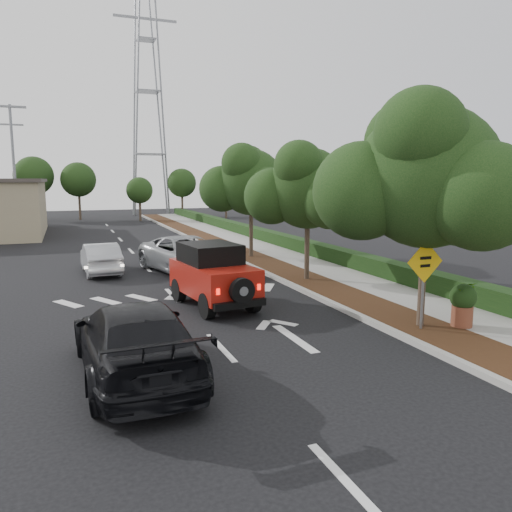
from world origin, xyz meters
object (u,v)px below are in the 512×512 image
black_suv_oncoming (135,340)px  speed_hump_sign (424,273)px  red_jeep (211,274)px  silver_suv_ahead (187,255)px

black_suv_oncoming → speed_hump_sign: speed_hump_sign is taller
red_jeep → speed_hump_sign: size_ratio=1.73×
silver_suv_ahead → black_suv_oncoming: (-3.73, -11.26, -0.01)m
black_suv_oncoming → speed_hump_sign: (7.60, 0.26, 0.87)m
silver_suv_ahead → speed_hump_sign: 11.69m
red_jeep → black_suv_oncoming: size_ratio=0.76×
red_jeep → silver_suv_ahead: red_jeep is taller
black_suv_oncoming → silver_suv_ahead: bearing=-110.4°
red_jeep → speed_hump_sign: speed_hump_sign is taller
silver_suv_ahead → black_suv_oncoming: 11.86m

